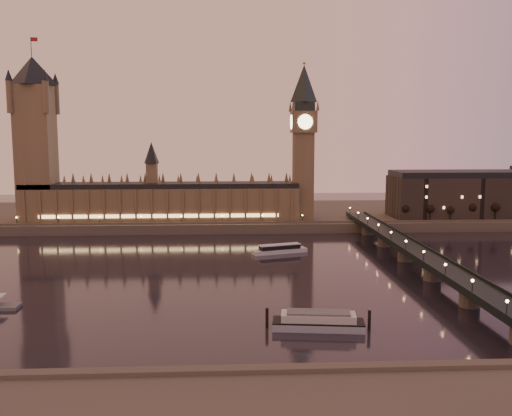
{
  "coord_description": "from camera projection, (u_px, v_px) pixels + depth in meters",
  "views": [
    {
      "loc": [
        2.51,
        -256.31,
        63.23
      ],
      "look_at": [
        18.0,
        35.0,
        25.23
      ],
      "focal_mm": 40.0,
      "sensor_mm": 36.0,
      "label": 1
    }
  ],
  "objects": [
    {
      "name": "city_block",
      "position": [
        501.0,
        193.0,
        398.88
      ],
      "size": [
        155.0,
        45.0,
        34.0
      ],
      "color": "black",
      "rests_on": "ground"
    },
    {
      "name": "westminster_bridge",
      "position": [
        417.0,
        258.0,
        265.95
      ],
      "size": [
        13.2,
        260.0,
        15.3
      ],
      "color": "black",
      "rests_on": "ground"
    },
    {
      "name": "cruise_boat_a",
      "position": [
        280.0,
        249.0,
        304.2
      ],
      "size": [
        30.43,
        15.3,
        4.78
      ],
      "rotation": [
        0.0,
        0.0,
        0.31
      ],
      "color": "silver",
      "rests_on": "ground"
    },
    {
      "name": "bare_tree_2",
      "position": [
        452.0,
        209.0,
        375.99
      ],
      "size": [
        5.14,
        5.14,
        10.45
      ],
      "color": "black",
      "rests_on": "ground"
    },
    {
      "name": "bare_tree_0",
      "position": [
        406.0,
        210.0,
        374.36
      ],
      "size": [
        5.14,
        5.14,
        10.45
      ],
      "color": "black",
      "rests_on": "ground"
    },
    {
      "name": "palace_of_westminster",
      "position": [
        161.0,
        197.0,
        376.73
      ],
      "size": [
        180.0,
        26.62,
        52.0
      ],
      "color": "brown",
      "rests_on": "ground"
    },
    {
      "name": "ground",
      "position": [
        221.0,
        272.0,
        261.84
      ],
      "size": [
        700.0,
        700.0,
        0.0
      ],
      "primitive_type": "plane",
      "color": "black",
      "rests_on": "ground"
    },
    {
      "name": "bare_tree_1",
      "position": [
        429.0,
        210.0,
        375.17
      ],
      "size": [
        5.14,
        5.14,
        10.45
      ],
      "color": "black",
      "rests_on": "ground"
    },
    {
      "name": "victoria_tower",
      "position": [
        35.0,
        130.0,
        366.84
      ],
      "size": [
        31.68,
        31.68,
        118.0
      ],
      "color": "brown",
      "rests_on": "ground"
    },
    {
      "name": "bare_tree_3",
      "position": [
        475.0,
        209.0,
        376.8
      ],
      "size": [
        5.14,
        5.14,
        10.45
      ],
      "color": "black",
      "rests_on": "ground"
    },
    {
      "name": "far_embankment",
      "position": [
        263.0,
        215.0,
        426.42
      ],
      "size": [
        560.0,
        130.0,
        6.0
      ],
      "primitive_type": "cube",
      "color": "#423D35",
      "rests_on": "ground"
    },
    {
      "name": "bare_tree_4",
      "position": [
        498.0,
        209.0,
        377.61
      ],
      "size": [
        5.14,
        5.14,
        10.45
      ],
      "color": "black",
      "rests_on": "ground"
    },
    {
      "name": "big_ben",
      "position": [
        303.0,
        133.0,
        376.22
      ],
      "size": [
        17.68,
        17.68,
        104.0
      ],
      "color": "brown",
      "rests_on": "ground"
    },
    {
      "name": "moored_barge",
      "position": [
        318.0,
        321.0,
        185.57
      ],
      "size": [
        34.1,
        12.08,
        6.3
      ],
      "rotation": [
        0.0,
        0.0,
        -0.13
      ],
      "color": "#919FB8",
      "rests_on": "ground"
    }
  ]
}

